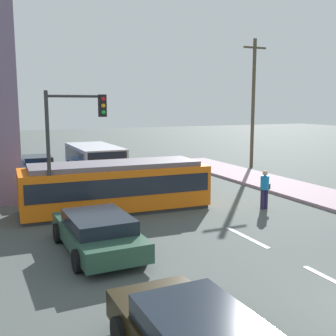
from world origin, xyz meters
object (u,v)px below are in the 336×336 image
at_px(utility_pole_mid, 253,102).
at_px(parked_sedan_furthest, 37,164).
at_px(parked_sedan_far, 46,184).
at_px(traffic_light_mast, 72,132).
at_px(pedestrian_crossing, 265,187).
at_px(city_bus, 95,159).
at_px(streetcar_tram, 115,186).
at_px(parked_sedan_mid, 98,232).

bearing_deg(utility_pole_mid, parked_sedan_furthest, 167.13).
height_order(parked_sedan_far, utility_pole_mid, utility_pole_mid).
bearing_deg(traffic_light_mast, pedestrian_crossing, -10.05).
height_order(city_bus, traffic_light_mast, traffic_light_mast).
bearing_deg(pedestrian_crossing, parked_sedan_furthest, 120.40).
height_order(streetcar_tram, parked_sedan_furthest, streetcar_tram).
distance_m(pedestrian_crossing, parked_sedan_furthest, 15.45).
height_order(pedestrian_crossing, parked_sedan_furthest, pedestrian_crossing).
height_order(streetcar_tram, city_bus, streetcar_tram).
bearing_deg(parked_sedan_furthest, city_bus, -38.40).
bearing_deg(parked_sedan_far, parked_sedan_furthest, 86.74).
xyz_separation_m(city_bus, traffic_light_mast, (-3.19, -9.44, 2.34)).
bearing_deg(city_bus, utility_pole_mid, -4.00).
relative_size(parked_sedan_far, traffic_light_mast, 0.88).
bearing_deg(parked_sedan_furthest, parked_sedan_mid, -90.26).
bearing_deg(parked_sedan_far, utility_pole_mid, 14.00).
xyz_separation_m(traffic_light_mast, utility_pole_mid, (14.37, 8.66, 1.19)).
xyz_separation_m(city_bus, pedestrian_crossing, (4.68, -10.84, -0.16)).
xyz_separation_m(pedestrian_crossing, utility_pole_mid, (6.50, 10.05, 3.70)).
relative_size(pedestrian_crossing, traffic_light_mast, 0.34).
bearing_deg(streetcar_tram, parked_sedan_far, 120.18).
height_order(parked_sedan_mid, traffic_light_mast, traffic_light_mast).
xyz_separation_m(streetcar_tram, parked_sedan_mid, (-1.98, -4.60, -0.44)).
xyz_separation_m(pedestrian_crossing, parked_sedan_mid, (-7.89, -2.18, -0.32)).
distance_m(parked_sedan_mid, parked_sedan_furthest, 15.50).
height_order(city_bus, parked_sedan_furthest, city_bus).
distance_m(parked_sedan_far, utility_pole_mid, 15.69).
height_order(parked_sedan_furthest, traffic_light_mast, traffic_light_mast).
xyz_separation_m(streetcar_tram, utility_pole_mid, (12.41, 7.63, 3.58)).
height_order(pedestrian_crossing, utility_pole_mid, utility_pole_mid).
relative_size(traffic_light_mast, utility_pole_mid, 0.56).
distance_m(city_bus, pedestrian_crossing, 11.80).
distance_m(streetcar_tram, utility_pole_mid, 15.00).
relative_size(parked_sedan_furthest, utility_pole_mid, 0.50).
distance_m(city_bus, parked_sedan_mid, 13.41).
xyz_separation_m(streetcar_tram, city_bus, (1.23, 8.41, 0.05)).
relative_size(streetcar_tram, parked_sedan_far, 1.81).
height_order(parked_sedan_furthest, utility_pole_mid, utility_pole_mid).
xyz_separation_m(streetcar_tram, traffic_light_mast, (-1.96, -1.03, 2.38)).
relative_size(streetcar_tram, parked_sedan_mid, 1.74).
bearing_deg(streetcar_tram, parked_sedan_mid, -113.27).
bearing_deg(parked_sedan_far, streetcar_tram, -59.82).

